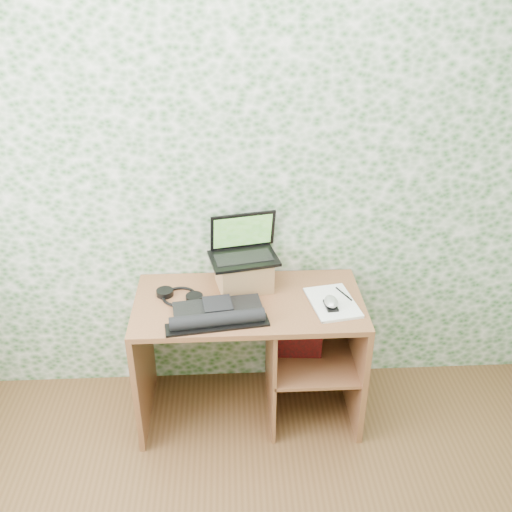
{
  "coord_description": "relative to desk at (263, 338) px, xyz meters",
  "views": [
    {
      "loc": [
        -0.09,
        -1.05,
        2.4
      ],
      "look_at": [
        0.04,
        1.39,
        1.05
      ],
      "focal_mm": 40.0,
      "sensor_mm": 36.0,
      "label": 1
    }
  ],
  "objects": [
    {
      "name": "wall_back",
      "position": [
        -0.08,
        0.28,
        0.82
      ],
      "size": [
        3.5,
        0.0,
        3.5
      ],
      "primitive_type": "plane",
      "rotation": [
        1.57,
        0.0,
        0.0
      ],
      "color": "silver",
      "rests_on": "ground"
    },
    {
      "name": "desk",
      "position": [
        0.0,
        0.0,
        0.0
      ],
      "size": [
        1.2,
        0.6,
        0.75
      ],
      "color": "brown",
      "rests_on": "floor"
    },
    {
      "name": "riser",
      "position": [
        -0.1,
        0.12,
        0.35
      ],
      "size": [
        0.32,
        0.28,
        0.17
      ],
      "primitive_type": "cube",
      "rotation": [
        0.0,
        0.0,
        0.21
      ],
      "color": "#8D613F",
      "rests_on": "desk"
    },
    {
      "name": "laptop",
      "position": [
        -0.1,
        0.15,
        0.49
      ],
      "size": [
        0.39,
        0.31,
        0.23
      ],
      "rotation": [
        0.0,
        0.0,
        0.21
      ],
      "color": "black",
      "rests_on": "riser"
    },
    {
      "name": "keyboard",
      "position": [
        -0.24,
        -0.17,
        0.29
      ],
      "size": [
        0.52,
        0.32,
        0.07
      ],
      "rotation": [
        0.0,
        0.0,
        0.14
      ],
      "color": "black",
      "rests_on": "desk"
    },
    {
      "name": "headphones",
      "position": [
        -0.44,
        0.02,
        0.28
      ],
      "size": [
        0.25,
        0.24,
        0.03
      ],
      "rotation": [
        0.0,
        0.0,
        -0.36
      ],
      "color": "black",
      "rests_on": "desk"
    },
    {
      "name": "notepad",
      "position": [
        0.35,
        -0.08,
        0.28
      ],
      "size": [
        0.27,
        0.35,
        0.01
      ],
      "primitive_type": "cube",
      "rotation": [
        0.0,
        0.0,
        0.17
      ],
      "color": "white",
      "rests_on": "desk"
    },
    {
      "name": "mouse",
      "position": [
        0.34,
        -0.12,
        0.3
      ],
      "size": [
        0.08,
        0.12,
        0.04
      ],
      "primitive_type": "ellipsoid",
      "rotation": [
        0.0,
        0.0,
        0.1
      ],
      "color": "silver",
      "rests_on": "notepad"
    },
    {
      "name": "pen",
      "position": [
        0.42,
        -0.01,
        0.29
      ],
      "size": [
        0.07,
        0.13,
        0.01
      ],
      "primitive_type": "cylinder",
      "rotation": [
        1.57,
        0.0,
        0.44
      ],
      "color": "black",
      "rests_on": "notepad"
    },
    {
      "name": "red_box",
      "position": [
        0.2,
        -0.03,
        0.05
      ],
      "size": [
        0.24,
        0.09,
        0.29
      ],
      "primitive_type": "cube",
      "rotation": [
        0.0,
        0.0,
        -0.07
      ],
      "color": "maroon",
      "rests_on": "desk"
    }
  ]
}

